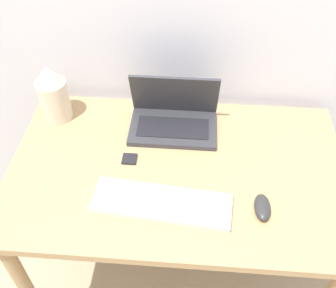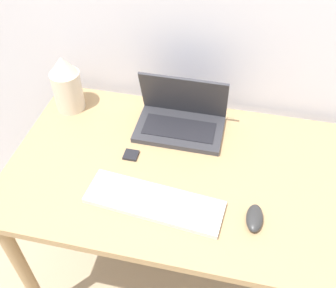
# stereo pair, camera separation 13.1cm
# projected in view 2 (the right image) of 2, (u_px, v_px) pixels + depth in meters

# --- Properties ---
(desk) EXTENTS (1.18, 0.73, 0.78)m
(desk) POSITION_uv_depth(u_px,v_px,m) (176.00, 187.00, 1.44)
(desk) COLOR tan
(desk) RESTS_ON ground_plane
(laptop) EXTENTS (0.33, 0.21, 0.22)m
(laptop) POSITION_uv_depth(u_px,v_px,m) (181.00, 117.00, 1.49)
(laptop) COLOR #333338
(laptop) RESTS_ON desk
(keyboard) EXTENTS (0.45, 0.18, 0.02)m
(keyboard) POSITION_uv_depth(u_px,v_px,m) (154.00, 202.00, 1.26)
(keyboard) COLOR silver
(keyboard) RESTS_ON desk
(mouse) EXTENTS (0.05, 0.10, 0.03)m
(mouse) POSITION_uv_depth(u_px,v_px,m) (255.00, 218.00, 1.21)
(mouse) COLOR #2D2D2D
(mouse) RESTS_ON desk
(vase) EXTENTS (0.11, 0.11, 0.24)m
(vase) POSITION_uv_depth(u_px,v_px,m) (66.00, 84.00, 1.52)
(vase) COLOR beige
(vase) RESTS_ON desk
(mp3_player) EXTENTS (0.05, 0.05, 0.01)m
(mp3_player) POSITION_uv_depth(u_px,v_px,m) (131.00, 155.00, 1.41)
(mp3_player) COLOR black
(mp3_player) RESTS_ON desk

